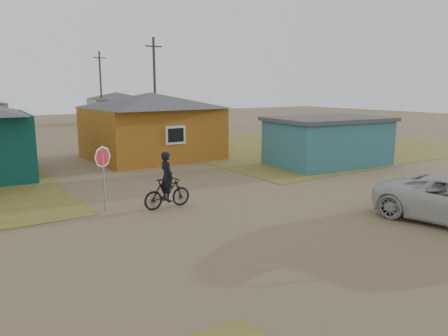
% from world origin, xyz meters
% --- Properties ---
extents(ground, '(120.00, 120.00, 0.00)m').
position_xyz_m(ground, '(0.00, 0.00, 0.00)').
color(ground, '#7A6446').
extents(grass_ne, '(20.00, 18.00, 0.00)m').
position_xyz_m(grass_ne, '(14.00, 13.00, 0.01)').
color(grass_ne, olive).
rests_on(grass_ne, ground).
extents(house_yellow, '(7.72, 6.76, 3.90)m').
position_xyz_m(house_yellow, '(2.50, 14.00, 2.00)').
color(house_yellow, '#955817').
rests_on(house_yellow, ground).
extents(shed_turquoise, '(6.71, 4.93, 2.60)m').
position_xyz_m(shed_turquoise, '(9.50, 6.50, 1.31)').
color(shed_turquoise, '#39747E').
rests_on(shed_turquoise, ground).
extents(house_beige_east, '(6.95, 6.05, 3.60)m').
position_xyz_m(house_beige_east, '(10.00, 40.00, 1.86)').
color(house_beige_east, tan).
rests_on(house_beige_east, ground).
extents(utility_pole_near, '(1.40, 0.20, 8.00)m').
position_xyz_m(utility_pole_near, '(6.50, 22.00, 4.14)').
color(utility_pole_near, '#423227').
rests_on(utility_pole_near, ground).
extents(utility_pole_far, '(1.40, 0.20, 8.00)m').
position_xyz_m(utility_pole_far, '(7.50, 38.00, 4.14)').
color(utility_pole_far, '#423227').
rests_on(utility_pole_far, ground).
extents(stop_sign, '(0.74, 0.11, 2.27)m').
position_xyz_m(stop_sign, '(-3.74, 4.35, 1.68)').
color(stop_sign, gray).
rests_on(stop_sign, ground).
extents(cyclist, '(1.80, 0.65, 2.02)m').
position_xyz_m(cyclist, '(-1.78, 3.49, 0.74)').
color(cyclist, black).
rests_on(cyclist, ground).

